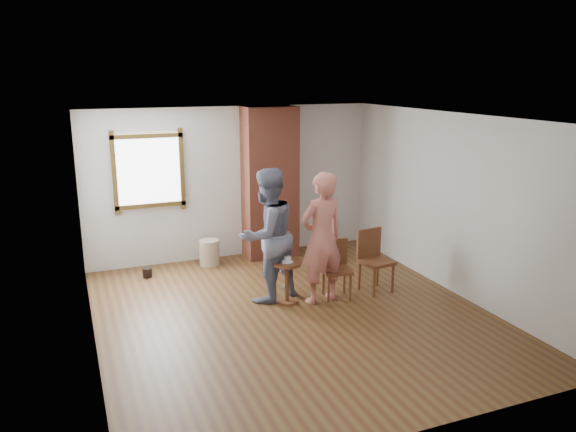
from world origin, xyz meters
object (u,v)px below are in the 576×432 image
object	(u,v)px
stoneware_crock	(209,252)
dining_chair_right	(373,257)
dining_chair_left	(336,265)
man	(267,235)
person_pink	(322,238)
side_table	(287,275)

from	to	relation	value
stoneware_crock	dining_chair_right	size ratio (longest dim) A/B	0.47
stoneware_crock	dining_chair_left	world-z (taller)	dining_chair_left
dining_chair_right	man	xyz separation A→B (m)	(-1.56, 0.25, 0.43)
dining_chair_right	person_pink	distance (m)	1.00
man	person_pink	xyz separation A→B (m)	(0.66, -0.36, -0.02)
person_pink	dining_chair_right	bearing A→B (deg)	177.82
dining_chair_right	person_pink	size ratio (longest dim) A/B	0.49
side_table	man	xyz separation A→B (m)	(-0.20, 0.23, 0.54)
stoneware_crock	man	distance (m)	1.94
stoneware_crock	person_pink	distance (m)	2.47
man	stoneware_crock	bearing A→B (deg)	-99.86
stoneware_crock	dining_chair_right	xyz separation A→B (m)	(1.97, -2.00, 0.30)
dining_chair_right	person_pink	xyz separation A→B (m)	(-0.90, -0.11, 0.41)
man	person_pink	bearing A→B (deg)	128.17
dining_chair_right	side_table	xyz separation A→B (m)	(-1.36, 0.02, -0.11)
man	person_pink	size ratio (longest dim) A/B	1.02
side_table	person_pink	size ratio (longest dim) A/B	0.32
man	person_pink	distance (m)	0.75
side_table	dining_chair_left	bearing A→B (deg)	-2.31
dining_chair_left	man	bearing A→B (deg)	176.71
dining_chair_left	dining_chair_right	size ratio (longest dim) A/B	0.91
person_pink	side_table	bearing A→B (deg)	-25.68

